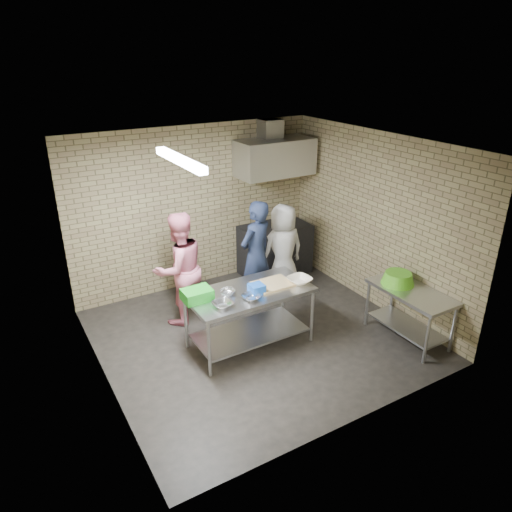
# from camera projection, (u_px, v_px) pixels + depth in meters

# --- Properties ---
(floor) EXTENTS (4.20, 4.20, 0.00)m
(floor) POSITION_uv_depth(u_px,v_px,m) (257.00, 336.00, 6.83)
(floor) COLOR black
(floor) RESTS_ON ground
(ceiling) EXTENTS (4.20, 4.20, 0.00)m
(ceiling) POSITION_uv_depth(u_px,v_px,m) (257.00, 146.00, 5.74)
(ceiling) COLOR black
(ceiling) RESTS_ON ground
(back_wall) EXTENTS (4.20, 0.06, 2.70)m
(back_wall) POSITION_uv_depth(u_px,v_px,m) (195.00, 208.00, 7.86)
(back_wall) COLOR #9B8F60
(back_wall) RESTS_ON ground
(front_wall) EXTENTS (4.20, 0.06, 2.70)m
(front_wall) POSITION_uv_depth(u_px,v_px,m) (360.00, 317.00, 4.71)
(front_wall) COLOR #9B8F60
(front_wall) RESTS_ON ground
(left_wall) EXTENTS (0.06, 4.00, 2.70)m
(left_wall) POSITION_uv_depth(u_px,v_px,m) (95.00, 286.00, 5.31)
(left_wall) COLOR #9B8F60
(left_wall) RESTS_ON ground
(right_wall) EXTENTS (0.06, 4.00, 2.70)m
(right_wall) POSITION_uv_depth(u_px,v_px,m) (376.00, 222.00, 7.26)
(right_wall) COLOR #9B8F60
(right_wall) RESTS_ON ground
(prep_table) EXTENTS (1.66, 0.83, 0.83)m
(prep_table) POSITION_uv_depth(u_px,v_px,m) (250.00, 318.00, 6.49)
(prep_table) COLOR silver
(prep_table) RESTS_ON floor
(side_counter) EXTENTS (0.60, 1.20, 0.75)m
(side_counter) POSITION_uv_depth(u_px,v_px,m) (408.00, 314.00, 6.65)
(side_counter) COLOR silver
(side_counter) RESTS_ON floor
(stove) EXTENTS (1.20, 0.70, 0.90)m
(stove) POSITION_uv_depth(u_px,v_px,m) (275.00, 249.00, 8.57)
(stove) COLOR black
(stove) RESTS_ON floor
(range_hood) EXTENTS (1.30, 0.60, 0.60)m
(range_hood) POSITION_uv_depth(u_px,v_px,m) (275.00, 157.00, 7.95)
(range_hood) COLOR silver
(range_hood) RESTS_ON back_wall
(hood_duct) EXTENTS (0.35, 0.30, 0.30)m
(hood_duct) POSITION_uv_depth(u_px,v_px,m) (270.00, 129.00, 7.89)
(hood_duct) COLOR #A5A8AD
(hood_duct) RESTS_ON back_wall
(wall_shelf) EXTENTS (0.80, 0.20, 0.04)m
(wall_shelf) POSITION_uv_depth(u_px,v_px,m) (283.00, 164.00, 8.31)
(wall_shelf) COLOR #3F2B19
(wall_shelf) RESTS_ON back_wall
(fluorescent_fixture) EXTENTS (0.10, 1.25, 0.08)m
(fluorescent_fixture) POSITION_uv_depth(u_px,v_px,m) (180.00, 160.00, 5.30)
(fluorescent_fixture) COLOR white
(fluorescent_fixture) RESTS_ON ceiling
(green_crate) EXTENTS (0.37, 0.28, 0.15)m
(green_crate) POSITION_uv_depth(u_px,v_px,m) (197.00, 295.00, 6.06)
(green_crate) COLOR #1B9320
(green_crate) RESTS_ON prep_table
(blue_tub) EXTENTS (0.18, 0.18, 0.12)m
(blue_tub) POSITION_uv_depth(u_px,v_px,m) (257.00, 289.00, 6.24)
(blue_tub) COLOR blue
(blue_tub) RESTS_ON prep_table
(cutting_board) EXTENTS (0.51, 0.39, 0.03)m
(cutting_board) POSITION_uv_depth(u_px,v_px,m) (273.00, 284.00, 6.46)
(cutting_board) COLOR tan
(cutting_board) RESTS_ON prep_table
(mixing_bowl_a) EXTENTS (0.28, 0.28, 0.06)m
(mixing_bowl_a) POSITION_uv_depth(u_px,v_px,m) (223.00, 304.00, 5.92)
(mixing_bowl_a) COLOR silver
(mixing_bowl_a) RESTS_ON prep_table
(mixing_bowl_b) EXTENTS (0.22, 0.22, 0.06)m
(mixing_bowl_b) POSITION_uv_depth(u_px,v_px,m) (228.00, 292.00, 6.21)
(mixing_bowl_b) COLOR silver
(mixing_bowl_b) RESTS_ON prep_table
(mixing_bowl_c) EXTENTS (0.26, 0.26, 0.06)m
(mixing_bowl_c) POSITION_uv_depth(u_px,v_px,m) (251.00, 297.00, 6.09)
(mixing_bowl_c) COLOR #B4B5BB
(mixing_bowl_c) RESTS_ON prep_table
(ceramic_bowl) EXTENTS (0.35, 0.35, 0.08)m
(ceramic_bowl) POSITION_uv_depth(u_px,v_px,m) (299.00, 280.00, 6.51)
(ceramic_bowl) COLOR beige
(ceramic_bowl) RESTS_ON prep_table
(green_basin) EXTENTS (0.46, 0.46, 0.17)m
(green_basin) POSITION_uv_depth(u_px,v_px,m) (398.00, 278.00, 6.65)
(green_basin) COLOR #59C626
(green_basin) RESTS_ON side_counter
(bottle_red) EXTENTS (0.07, 0.07, 0.18)m
(bottle_red) POSITION_uv_depth(u_px,v_px,m) (271.00, 159.00, 8.15)
(bottle_red) COLOR #B22619
(bottle_red) RESTS_ON wall_shelf
(bottle_green) EXTENTS (0.06, 0.06, 0.15)m
(bottle_green) POSITION_uv_depth(u_px,v_px,m) (291.00, 157.00, 8.34)
(bottle_green) COLOR green
(bottle_green) RESTS_ON wall_shelf
(man_navy) EXTENTS (0.73, 0.60, 1.73)m
(man_navy) POSITION_uv_depth(u_px,v_px,m) (256.00, 255.00, 7.32)
(man_navy) COLOR #141832
(man_navy) RESTS_ON floor
(woman_pink) EXTENTS (0.93, 0.79, 1.70)m
(woman_pink) POSITION_uv_depth(u_px,v_px,m) (179.00, 269.00, 6.90)
(woman_pink) COLOR #D87289
(woman_pink) RESTS_ON floor
(woman_white) EXTENTS (0.76, 0.50, 1.53)m
(woman_white) POSITION_uv_depth(u_px,v_px,m) (283.00, 250.00, 7.75)
(woman_white) COLOR silver
(woman_white) RESTS_ON floor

